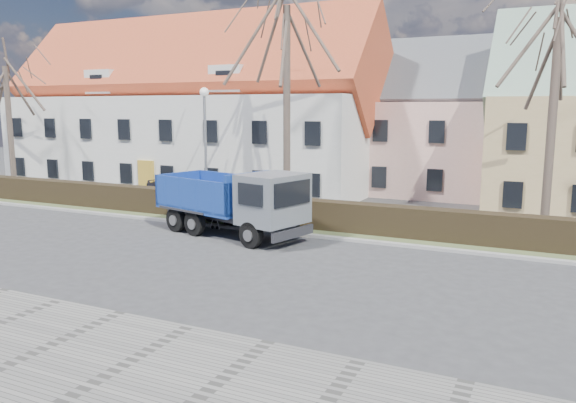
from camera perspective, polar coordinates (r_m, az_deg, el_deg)
The scene contains 14 objects.
ground at distance 20.53m, azimuth -5.31°, elevation -5.96°, with size 120.00×120.00×0.00m, color #353537.
sidewalk_near at distance 14.30m, azimuth -23.45°, elevation -13.59°, with size 80.00×5.00×0.08m, color slate.
curb_far at distance 24.46m, azimuth 0.18°, elevation -3.25°, with size 80.00×0.30×0.12m, color gray.
grass_strip at distance 25.89m, azimuth 1.69°, elevation -2.57°, with size 80.00×3.00×0.10m, color #46542F.
hedge at distance 25.59m, azimuth 1.52°, elevation -1.34°, with size 60.00×0.90×1.30m, color black.
building_white at distance 40.31m, azimuth -9.80°, elevation 8.35°, with size 26.80×10.80×9.50m, color silver, non-canonical shape.
building_pink at distance 37.53m, azimuth 16.02°, elevation 6.90°, with size 10.80×8.80×8.00m, color #DEAA9D, non-canonical shape.
tree_0 at distance 41.03m, azimuth -26.49°, elevation 7.80°, with size 7.20×7.20×9.90m, color #4D3F35, non-canonical shape.
tree_1 at distance 28.26m, azimuth -0.12°, elevation 11.25°, with size 9.20×9.20×12.65m, color #4D3F35, non-canonical shape.
tree_2 at distance 25.50m, azimuth 25.33°, elevation 8.69°, with size 8.00×8.00×11.00m, color #4D3F35, non-canonical shape.
dump_truck at distance 24.46m, azimuth -6.24°, elevation 0.08°, with size 7.40×2.75×2.96m, color navy, non-canonical shape.
streetlight at distance 28.93m, azimuth -8.37°, elevation 5.06°, with size 0.51×0.51×6.54m, color gray, non-canonical shape.
cart_frame at distance 25.88m, azimuth -7.75°, elevation -2.11°, with size 0.64×0.36×0.58m, color silver, non-canonical shape.
parked_car_a at distance 34.47m, azimuth -11.21°, elevation 1.44°, with size 1.74×4.34×1.48m, color black.
Camera 1 is at (10.14, -17.00, 5.46)m, focal length 35.00 mm.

